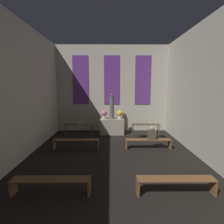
% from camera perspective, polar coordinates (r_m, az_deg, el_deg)
% --- Properties ---
extents(wall_back, '(7.48, 0.16, 5.60)m').
position_cam_1_polar(wall_back, '(11.62, -0.07, 7.70)').
color(wall_back, '#B2AD9E').
rests_on(wall_back, ground_plane).
extents(altar, '(1.48, 0.66, 0.97)m').
position_cam_1_polar(altar, '(10.92, -0.03, -4.76)').
color(altar, gray).
rests_on(altar, ground_plane).
extents(statue, '(0.27, 0.27, 1.56)m').
position_cam_1_polar(statue, '(10.70, -0.03, 1.63)').
color(statue, '#5B5651').
rests_on(statue, altar).
extents(flower_vase_left, '(0.36, 0.36, 0.54)m').
position_cam_1_polar(flower_vase_left, '(10.77, -2.59, -0.59)').
color(flower_vase_left, beige).
rests_on(flower_vase_left, altar).
extents(flower_vase_right, '(0.36, 0.36, 0.54)m').
position_cam_1_polar(flower_vase_right, '(10.78, 2.53, -0.58)').
color(flower_vase_right, beige).
rests_on(flower_vase_right, altar).
extents(candle_rack_left, '(1.53, 0.44, 1.07)m').
position_cam_1_polar(candle_rack_left, '(9.97, -10.92, -4.58)').
color(candle_rack_left, '#473823').
rests_on(candle_rack_left, ground_plane).
extents(candle_rack_right, '(1.53, 0.44, 1.07)m').
position_cam_1_polar(candle_rack_right, '(10.00, 10.95, -4.55)').
color(candle_rack_right, '#473823').
rests_on(candle_rack_right, ground_plane).
extents(pew_second_left, '(2.16, 0.36, 0.46)m').
position_cam_1_polar(pew_second_left, '(5.44, -19.31, -20.99)').
color(pew_second_left, brown).
rests_on(pew_second_left, ground_plane).
extents(pew_second_right, '(2.16, 0.36, 0.46)m').
position_cam_1_polar(pew_second_right, '(5.49, 20.06, -20.77)').
color(pew_second_right, brown).
rests_on(pew_second_right, ground_plane).
extents(pew_back_left, '(2.16, 0.36, 0.46)m').
position_cam_1_polar(pew_back_left, '(8.61, -11.60, -9.56)').
color(pew_back_left, brown).
rests_on(pew_back_left, ground_plane).
extents(pew_back_right, '(2.16, 0.36, 0.46)m').
position_cam_1_polar(pew_back_right, '(8.64, 11.74, -9.50)').
color(pew_back_right, brown).
rests_on(pew_back_right, ground_plane).
extents(person_seated, '(0.36, 0.24, 0.65)m').
position_cam_1_polar(person_seated, '(8.56, 12.84, -6.91)').
color(person_seated, '#4C4238').
rests_on(person_seated, pew_back_right).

